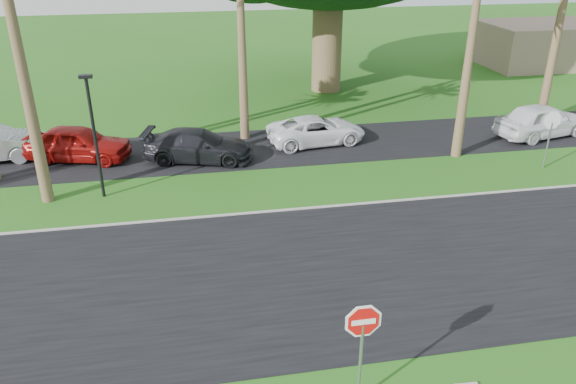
{
  "coord_description": "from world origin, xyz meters",
  "views": [
    {
      "loc": [
        -2.62,
        -11.6,
        9.22
      ],
      "look_at": [
        0.24,
        3.85,
        1.8
      ],
      "focal_mm": 35.0,
      "sensor_mm": 36.0,
      "label": 1
    }
  ],
  "objects_px": {
    "stop_sign_near": "(362,334)",
    "car_red": "(78,144)",
    "car_dark": "(198,146)",
    "car_minivan": "(316,131)",
    "car_pickup": "(542,120)",
    "stop_sign_far": "(551,128)"
  },
  "relations": [
    {
      "from": "car_red",
      "to": "car_dark",
      "type": "distance_m",
      "value": 5.21
    },
    {
      "from": "stop_sign_near",
      "to": "car_red",
      "type": "relative_size",
      "value": 0.59
    },
    {
      "from": "stop_sign_near",
      "to": "car_red",
      "type": "height_order",
      "value": "stop_sign_near"
    },
    {
      "from": "stop_sign_near",
      "to": "stop_sign_far",
      "type": "xyz_separation_m",
      "value": [
        11.5,
        11.0,
        0.0
      ]
    },
    {
      "from": "stop_sign_near",
      "to": "car_red",
      "type": "xyz_separation_m",
      "value": [
        -7.91,
        15.48,
        -1.01
      ]
    },
    {
      "from": "stop_sign_far",
      "to": "car_pickup",
      "type": "xyz_separation_m",
      "value": [
        2.13,
        3.62,
        -0.97
      ]
    },
    {
      "from": "car_minivan",
      "to": "car_pickup",
      "type": "xyz_separation_m",
      "value": [
        10.91,
        -1.02,
        0.17
      ]
    },
    {
      "from": "stop_sign_near",
      "to": "car_pickup",
      "type": "relative_size",
      "value": 0.55
    },
    {
      "from": "stop_sign_near",
      "to": "car_pickup",
      "type": "height_order",
      "value": "stop_sign_near"
    },
    {
      "from": "stop_sign_far",
      "to": "car_red",
      "type": "xyz_separation_m",
      "value": [
        -19.41,
        4.48,
        -1.01
      ]
    },
    {
      "from": "car_pickup",
      "to": "stop_sign_near",
      "type": "bearing_deg",
      "value": 124.17
    },
    {
      "from": "stop_sign_far",
      "to": "car_pickup",
      "type": "bearing_deg",
      "value": -120.44
    },
    {
      "from": "stop_sign_far",
      "to": "car_red",
      "type": "bearing_deg",
      "value": -13.0
    },
    {
      "from": "car_dark",
      "to": "car_minivan",
      "type": "distance_m",
      "value": 5.64
    },
    {
      "from": "car_dark",
      "to": "car_minivan",
      "type": "height_order",
      "value": "car_dark"
    },
    {
      "from": "car_dark",
      "to": "car_minivan",
      "type": "relative_size",
      "value": 1.02
    },
    {
      "from": "stop_sign_far",
      "to": "car_red",
      "type": "relative_size",
      "value": 0.59
    },
    {
      "from": "stop_sign_far",
      "to": "car_dark",
      "type": "relative_size",
      "value": 0.56
    },
    {
      "from": "car_red",
      "to": "car_minivan",
      "type": "xyz_separation_m",
      "value": [
        10.63,
        0.16,
        -0.12
      ]
    },
    {
      "from": "car_minivan",
      "to": "car_pickup",
      "type": "relative_size",
      "value": 0.96
    },
    {
      "from": "stop_sign_near",
      "to": "stop_sign_far",
      "type": "distance_m",
      "value": 15.91
    },
    {
      "from": "stop_sign_far",
      "to": "car_pickup",
      "type": "distance_m",
      "value": 4.31
    }
  ]
}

